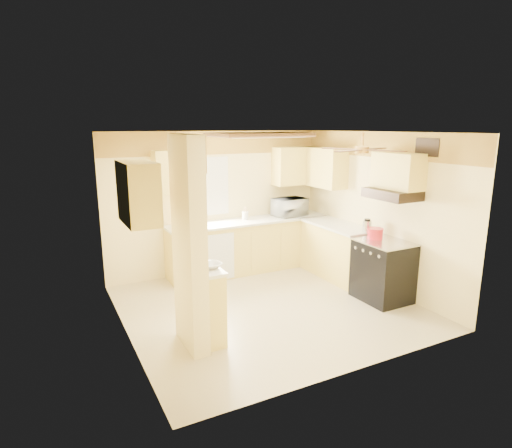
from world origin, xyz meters
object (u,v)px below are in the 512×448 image
stove (383,271)px  kettle (367,226)px  dutch_oven (375,233)px  bowl (211,265)px  microwave (290,207)px

stove → kettle: bearing=80.9°
stove → dutch_oven: 0.57m
stove → dutch_oven: size_ratio=3.75×
stove → bowl: (-2.76, -0.01, 0.51)m
microwave → kettle: bearing=97.8°
dutch_oven → bowl: bearing=-175.8°
stove → kettle: (0.08, 0.49, 0.58)m
stove → kettle: kettle is taller
stove → microwave: 2.26m
microwave → bowl: bearing=35.1°
kettle → microwave: bearing=104.3°
bowl → kettle: (2.84, 0.50, 0.07)m
microwave → dutch_oven: bearing=92.8°
dutch_oven → kettle: kettle is taller
kettle → stove: bearing=-99.1°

